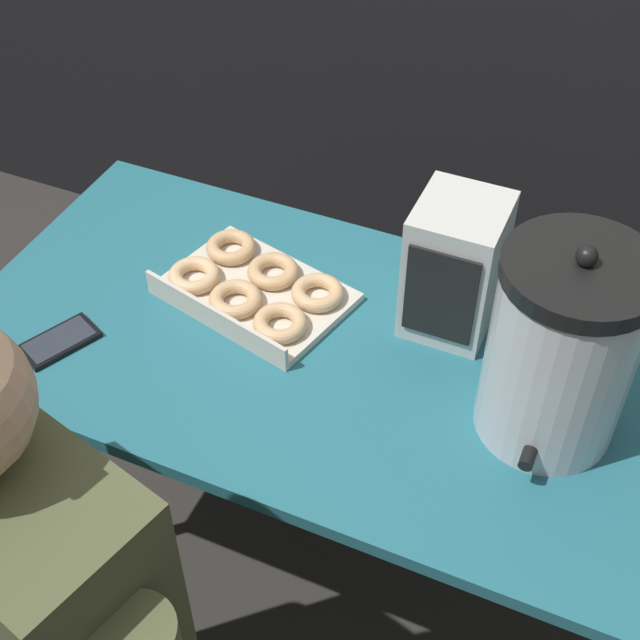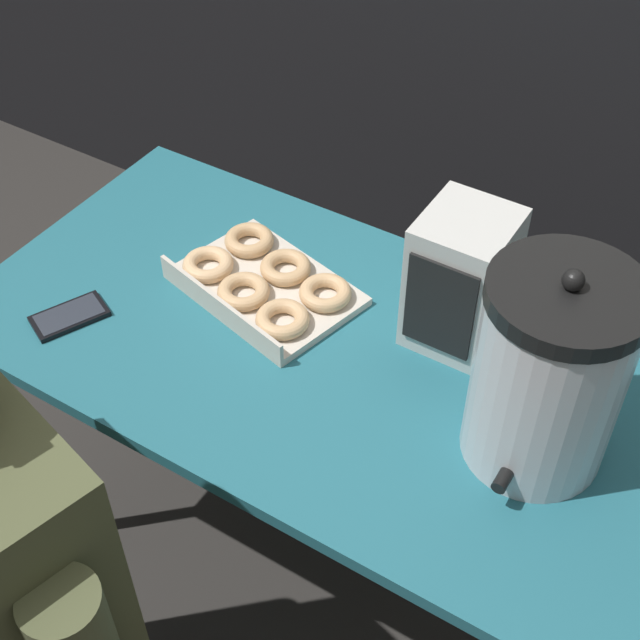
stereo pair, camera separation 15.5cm
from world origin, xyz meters
The scene contains 7 objects.
ground_plane centered at (0.00, 0.00, 0.00)m, with size 12.00×12.00×0.00m, color #2D2B28.
folding_table centered at (0.00, 0.00, 0.69)m, with size 1.44×0.69×0.74m.
donut_box centered at (-0.23, 0.06, 0.76)m, with size 0.38×0.31×0.05m.
coffee_urn centered at (0.34, -0.02, 0.91)m, with size 0.23×0.26×0.37m.
cell_phone centered at (-0.50, -0.19, 0.74)m, with size 0.12×0.15×0.01m.
space_heater centered at (0.12, 0.15, 0.86)m, with size 0.15×0.17×0.26m.
person_seated centered at (-0.24, -0.62, 0.59)m, with size 0.58×0.33×1.26m.
Camera 2 is at (0.52, -0.95, 1.88)m, focal length 50.00 mm.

